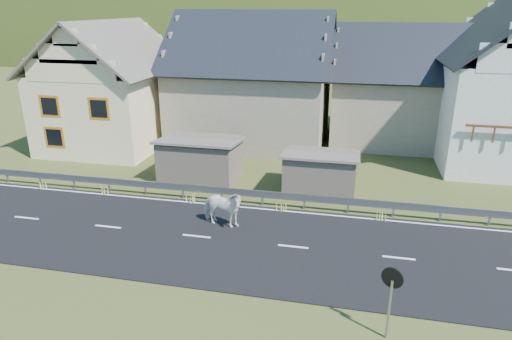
# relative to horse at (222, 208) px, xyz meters

# --- Properties ---
(ground) EXTENTS (160.00, 160.00, 0.00)m
(ground) POSITION_rel_horse_xyz_m (-0.77, -1.14, -0.88)
(ground) COLOR #364519
(ground) RESTS_ON ground
(road) EXTENTS (60.00, 7.00, 0.04)m
(road) POSITION_rel_horse_xyz_m (-0.77, -1.14, -0.86)
(road) COLOR black
(road) RESTS_ON ground
(lane_markings) EXTENTS (60.00, 6.60, 0.01)m
(lane_markings) POSITION_rel_horse_xyz_m (-0.77, -1.14, -0.83)
(lane_markings) COLOR silver
(lane_markings) RESTS_ON road
(guardrail) EXTENTS (28.10, 0.09, 0.75)m
(guardrail) POSITION_rel_horse_xyz_m (-0.77, 2.54, -0.31)
(guardrail) COLOR #93969B
(guardrail) RESTS_ON ground
(shed_left) EXTENTS (4.30, 3.30, 2.40)m
(shed_left) POSITION_rel_horse_xyz_m (-2.77, 5.36, 0.22)
(shed_left) COLOR #716355
(shed_left) RESTS_ON ground
(shed_right) EXTENTS (3.80, 2.90, 2.20)m
(shed_right) POSITION_rel_horse_xyz_m (3.73, 4.86, 0.12)
(shed_right) COLOR #716355
(shed_right) RESTS_ON ground
(house_cream) EXTENTS (7.80, 9.80, 8.30)m
(house_cream) POSITION_rel_horse_xyz_m (-10.77, 10.86, 3.48)
(house_cream) COLOR #FFEFB2
(house_cream) RESTS_ON ground
(house_stone_a) EXTENTS (10.80, 9.80, 8.90)m
(house_stone_a) POSITION_rel_horse_xyz_m (-1.77, 13.86, 3.76)
(house_stone_a) COLOR gray
(house_stone_a) RESTS_ON ground
(house_stone_b) EXTENTS (9.80, 8.80, 8.10)m
(house_stone_b) POSITION_rel_horse_xyz_m (8.23, 15.86, 3.36)
(house_stone_b) COLOR gray
(house_stone_b) RESTS_ON ground
(mountain) EXTENTS (440.00, 280.00, 260.00)m
(mountain) POSITION_rel_horse_xyz_m (4.23, 178.86, -20.88)
(mountain) COLOR #283711
(mountain) RESTS_ON ground
(conifer_patch) EXTENTS (76.00, 50.00, 28.00)m
(conifer_patch) POSITION_rel_horse_xyz_m (-55.77, 108.86, 5.12)
(conifer_patch) COLOR black
(conifer_patch) RESTS_ON ground
(horse) EXTENTS (1.25, 2.11, 1.67)m
(horse) POSITION_rel_horse_xyz_m (0.00, 0.00, 0.00)
(horse) COLOR white
(horse) RESTS_ON road
(traffic_mirror) EXTENTS (0.59, 0.31, 2.25)m
(traffic_mirror) POSITION_rel_horse_xyz_m (6.55, -5.64, 0.78)
(traffic_mirror) COLOR #93969B
(traffic_mirror) RESTS_ON ground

